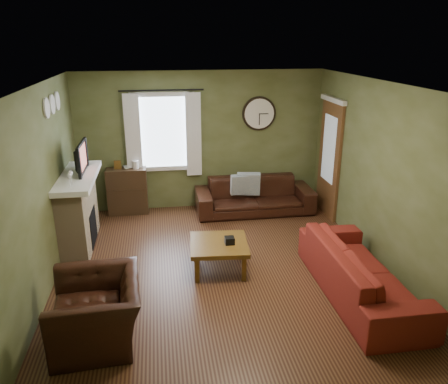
{
  "coord_description": "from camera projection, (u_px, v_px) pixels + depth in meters",
  "views": [
    {
      "loc": [
        -0.8,
        -5.46,
        3.17
      ],
      "look_at": [
        0.1,
        0.4,
        1.05
      ],
      "focal_mm": 35.0,
      "sensor_mm": 36.0,
      "label": 1
    }
  ],
  "objects": [
    {
      "name": "floor",
      "position": [
        221.0,
        270.0,
        6.26
      ],
      "size": [
        4.6,
        5.2,
        0.0
      ],
      "primitive_type": "cube",
      "color": "#482A19",
      "rests_on": "ground"
    },
    {
      "name": "ceiling",
      "position": [
        221.0,
        85.0,
        5.39
      ],
      "size": [
        4.6,
        5.2,
        0.0
      ],
      "primitive_type": "cube",
      "color": "white",
      "rests_on": "ground"
    },
    {
      "name": "wall_left",
      "position": [
        41.0,
        194.0,
        5.5
      ],
      "size": [
        0.0,
        5.2,
        2.6
      ],
      "primitive_type": "cube",
      "color": "#565E34",
      "rests_on": "ground"
    },
    {
      "name": "wall_right",
      "position": [
        382.0,
        177.0,
        6.15
      ],
      "size": [
        0.0,
        5.2,
        2.6
      ],
      "primitive_type": "cube",
      "color": "#565E34",
      "rests_on": "ground"
    },
    {
      "name": "wall_back",
      "position": [
        201.0,
        141.0,
        8.24
      ],
      "size": [
        4.6,
        0.0,
        2.6
      ],
      "primitive_type": "cube",
      "color": "#565E34",
      "rests_on": "ground"
    },
    {
      "name": "wall_front",
      "position": [
        270.0,
        290.0,
        3.4
      ],
      "size": [
        4.6,
        0.0,
        2.6
      ],
      "primitive_type": "cube",
      "color": "#565E34",
      "rests_on": "ground"
    },
    {
      "name": "fireplace",
      "position": [
        78.0,
        213.0,
        6.85
      ],
      "size": [
        0.4,
        1.4,
        1.1
      ],
      "primitive_type": "cube",
      "color": "tan",
      "rests_on": "floor"
    },
    {
      "name": "firebox",
      "position": [
        93.0,
        227.0,
        6.96
      ],
      "size": [
        0.04,
        0.6,
        0.55
      ],
      "primitive_type": "cube",
      "color": "black",
      "rests_on": "fireplace"
    },
    {
      "name": "mantel",
      "position": [
        76.0,
        177.0,
        6.65
      ],
      "size": [
        0.58,
        1.6,
        0.08
      ],
      "primitive_type": "cube",
      "color": "white",
      "rests_on": "fireplace"
    },
    {
      "name": "tv",
      "position": [
        77.0,
        161.0,
        6.72
      ],
      "size": [
        0.08,
        0.6,
        0.35
      ],
      "primitive_type": "imported",
      "rotation": [
        0.0,
        0.0,
        1.57
      ],
      "color": "black",
      "rests_on": "mantel"
    },
    {
      "name": "tv_screen",
      "position": [
        82.0,
        157.0,
        6.72
      ],
      "size": [
        0.02,
        0.62,
        0.36
      ],
      "primitive_type": "cube",
      "color": "#994C3F",
      "rests_on": "mantel"
    },
    {
      "name": "medallion_left",
      "position": [
        47.0,
        108.0,
        5.92
      ],
      "size": [
        0.28,
        0.28,
        0.03
      ],
      "primitive_type": "cylinder",
      "color": "white",
      "rests_on": "wall_left"
    },
    {
      "name": "medallion_mid",
      "position": [
        52.0,
        104.0,
        6.25
      ],
      "size": [
        0.28,
        0.28,
        0.03
      ],
      "primitive_type": "cylinder",
      "color": "white",
      "rests_on": "wall_left"
    },
    {
      "name": "medallion_right",
      "position": [
        57.0,
        101.0,
        6.57
      ],
      "size": [
        0.28,
        0.28,
        0.03
      ],
      "primitive_type": "cylinder",
      "color": "white",
      "rests_on": "wall_left"
    },
    {
      "name": "window_pane",
      "position": [
        163.0,
        132.0,
        8.06
      ],
      "size": [
        1.0,
        0.02,
        1.3
      ],
      "primitive_type": null,
      "color": "silver",
      "rests_on": "wall_back"
    },
    {
      "name": "curtain_rod",
      "position": [
        161.0,
        90.0,
        7.71
      ],
      "size": [
        0.03,
        0.03,
        1.5
      ],
      "primitive_type": "cylinder",
      "color": "black",
      "rests_on": "wall_back"
    },
    {
      "name": "curtain_left",
      "position": [
        133.0,
        137.0,
        7.9
      ],
      "size": [
        0.28,
        0.04,
        1.55
      ],
      "primitive_type": "cube",
      "color": "white",
      "rests_on": "wall_back"
    },
    {
      "name": "curtain_right",
      "position": [
        194.0,
        135.0,
        8.06
      ],
      "size": [
        0.28,
        0.04,
        1.55
      ],
      "primitive_type": "cube",
      "color": "white",
      "rests_on": "wall_back"
    },
    {
      "name": "wall_clock",
      "position": [
        259.0,
        114.0,
        8.19
      ],
      "size": [
        0.64,
        0.06,
        0.64
      ],
      "primitive_type": null,
      "color": "white",
      "rests_on": "wall_back"
    },
    {
      "name": "door",
      "position": [
        329.0,
        160.0,
        7.95
      ],
      "size": [
        0.05,
        0.9,
        2.1
      ],
      "primitive_type": "cube",
      "color": "brown",
      "rests_on": "floor"
    },
    {
      "name": "bookshelf",
      "position": [
        127.0,
        191.0,
        8.17
      ],
      "size": [
        0.73,
        0.31,
        0.87
      ],
      "primitive_type": null,
      "color": "#332315",
      "rests_on": "floor"
    },
    {
      "name": "book",
      "position": [
        123.0,
        163.0,
        8.06
      ],
      "size": [
        0.21,
        0.26,
        0.02
      ],
      "primitive_type": "imported",
      "rotation": [
        0.0,
        0.0,
        0.24
      ],
      "color": "brown",
      "rests_on": "bookshelf"
    },
    {
      "name": "sofa_brown",
      "position": [
        254.0,
        196.0,
        8.27
      ],
      "size": [
        2.19,
        0.86,
        0.64
      ],
      "primitive_type": "imported",
      "color": "black",
      "rests_on": "floor"
    },
    {
      "name": "pillow_left",
      "position": [
        241.0,
        184.0,
        8.18
      ],
      "size": [
        0.39,
        0.14,
        0.38
      ],
      "primitive_type": "cube",
      "rotation": [
        0.0,
        0.0,
        0.06
      ],
      "color": "#8E9BA2",
      "rests_on": "sofa_brown"
    },
    {
      "name": "pillow_right",
      "position": [
        249.0,
        184.0,
        8.21
      ],
      "size": [
        0.45,
        0.2,
        0.43
      ],
      "primitive_type": "cube",
      "rotation": [
        0.0,
        0.0,
        -0.17
      ],
      "color": "#8E9BA2",
      "rests_on": "sofa_brown"
    },
    {
      "name": "sofa_red",
      "position": [
        360.0,
        271.0,
        5.58
      ],
      "size": [
        0.9,
        2.29,
        0.67
      ],
      "primitive_type": "imported",
      "rotation": [
        0.0,
        0.0,
        1.57
      ],
      "color": "maroon",
      "rests_on": "floor"
    },
    {
      "name": "armchair",
      "position": [
        97.0,
        311.0,
        4.75
      ],
      "size": [
        1.02,
        1.15,
        0.7
      ],
      "primitive_type": "imported",
      "rotation": [
        0.0,
        0.0,
        -1.5
      ],
      "color": "black",
      "rests_on": "floor"
    },
    {
      "name": "coffee_table",
      "position": [
        219.0,
        256.0,
        6.22
      ],
      "size": [
        0.86,
        0.86,
        0.43
      ],
      "primitive_type": null,
      "rotation": [
        0.0,
        0.0,
        -0.08
      ],
      "color": "brown",
      "rests_on": "floor"
    },
    {
      "name": "tissue_box",
      "position": [
        230.0,
        245.0,
        6.13
      ],
      "size": [
        0.13,
        0.13,
        0.1
      ],
      "primitive_type": "cube",
      "rotation": [
        0.0,
        0.0,
        0.0
      ],
      "color": "black",
      "rests_on": "coffee_table"
    },
    {
      "name": "wine_glass_a",
      "position": [
        70.0,
        180.0,
        6.08
      ],
      "size": [
        0.07,
        0.07,
        0.2
      ],
      "primitive_type": null,
      "color": "white",
      "rests_on": "mantel"
    },
    {
      "name": "wine_glass_b",
      "position": [
        71.0,
        178.0,
        6.17
      ],
      "size": [
        0.07,
        0.07,
        0.2
      ],
      "primitive_type": null,
      "color": "white",
      "rests_on": "mantel"
    }
  ]
}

